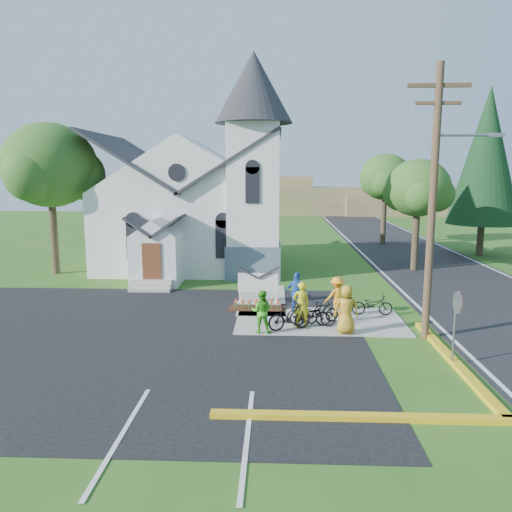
{
  "coord_description": "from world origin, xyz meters",
  "views": [
    {
      "loc": [
        -0.34,
        -19.87,
        6.19
      ],
      "look_at": [
        -1.37,
        5.0,
        2.02
      ],
      "focal_mm": 35.0,
      "sensor_mm": 36.0,
      "label": 1
    }
  ],
  "objects_px": {
    "cyclist_0": "(301,305)",
    "bike_1": "(290,316)",
    "stop_sign": "(457,312)",
    "utility_pole": "(435,195)",
    "bike_3": "(322,312)",
    "bike_2": "(309,314)",
    "bike_4": "(372,305)",
    "cyclist_1": "(261,311)",
    "cyclist_2": "(297,293)",
    "cyclist_4": "(346,309)",
    "church_sign": "(258,283)",
    "cyclist_3": "(337,296)",
    "bike_0": "(313,314)"
  },
  "relations": [
    {
      "from": "cyclist_1",
      "to": "cyclist_2",
      "type": "height_order",
      "value": "cyclist_2"
    },
    {
      "from": "utility_pole",
      "to": "bike_0",
      "type": "relative_size",
      "value": 5.35
    },
    {
      "from": "cyclist_0",
      "to": "bike_4",
      "type": "distance_m",
      "value": 3.74
    },
    {
      "from": "utility_pole",
      "to": "cyclist_2",
      "type": "height_order",
      "value": "utility_pole"
    },
    {
      "from": "bike_1",
      "to": "cyclist_4",
      "type": "xyz_separation_m",
      "value": [
        2.16,
        -0.34,
        0.41
      ]
    },
    {
      "from": "stop_sign",
      "to": "cyclist_4",
      "type": "height_order",
      "value": "stop_sign"
    },
    {
      "from": "stop_sign",
      "to": "bike_1",
      "type": "height_order",
      "value": "stop_sign"
    },
    {
      "from": "cyclist_2",
      "to": "cyclist_3",
      "type": "bearing_deg",
      "value": -168.88
    },
    {
      "from": "utility_pole",
      "to": "bike_3",
      "type": "relative_size",
      "value": 6.56
    },
    {
      "from": "utility_pole",
      "to": "bike_3",
      "type": "bearing_deg",
      "value": 156.92
    },
    {
      "from": "church_sign",
      "to": "bike_4",
      "type": "relative_size",
      "value": 1.25
    },
    {
      "from": "stop_sign",
      "to": "cyclist_0",
      "type": "height_order",
      "value": "stop_sign"
    },
    {
      "from": "stop_sign",
      "to": "cyclist_1",
      "type": "bearing_deg",
      "value": 154.67
    },
    {
      "from": "bike_1",
      "to": "cyclist_2",
      "type": "bearing_deg",
      "value": -31.86
    },
    {
      "from": "bike_4",
      "to": "bike_3",
      "type": "bearing_deg",
      "value": 120.52
    },
    {
      "from": "cyclist_2",
      "to": "utility_pole",
      "type": "bearing_deg",
      "value": 170.5
    },
    {
      "from": "cyclist_1",
      "to": "cyclist_2",
      "type": "distance_m",
      "value": 3.11
    },
    {
      "from": "cyclist_0",
      "to": "cyclist_2",
      "type": "distance_m",
      "value": 2.06
    },
    {
      "from": "utility_pole",
      "to": "bike_0",
      "type": "xyz_separation_m",
      "value": [
        -4.22,
        1.18,
        -4.86
      ]
    },
    {
      "from": "church_sign",
      "to": "bike_4",
      "type": "distance_m",
      "value": 5.39
    },
    {
      "from": "cyclist_0",
      "to": "bike_1",
      "type": "bearing_deg",
      "value": 22.98
    },
    {
      "from": "bike_3",
      "to": "bike_1",
      "type": "bearing_deg",
      "value": 102.82
    },
    {
      "from": "bike_0",
      "to": "cyclist_4",
      "type": "xyz_separation_m",
      "value": [
        1.22,
        -0.87,
        0.47
      ]
    },
    {
      "from": "cyclist_0",
      "to": "cyclist_3",
      "type": "relative_size",
      "value": 1.08
    },
    {
      "from": "stop_sign",
      "to": "cyclist_4",
      "type": "bearing_deg",
      "value": 135.65
    },
    {
      "from": "cyclist_1",
      "to": "bike_2",
      "type": "xyz_separation_m",
      "value": [
        1.89,
        1.04,
        -0.38
      ]
    },
    {
      "from": "bike_3",
      "to": "cyclist_4",
      "type": "bearing_deg",
      "value": -171.44
    },
    {
      "from": "bike_0",
      "to": "cyclist_1",
      "type": "height_order",
      "value": "cyclist_1"
    },
    {
      "from": "bike_1",
      "to": "bike_3",
      "type": "height_order",
      "value": "bike_1"
    },
    {
      "from": "church_sign",
      "to": "bike_3",
      "type": "xyz_separation_m",
      "value": [
        2.75,
        -3.08,
        -0.52
      ]
    },
    {
      "from": "cyclist_0",
      "to": "cyclist_4",
      "type": "distance_m",
      "value": 1.83
    },
    {
      "from": "cyclist_3",
      "to": "bike_4",
      "type": "bearing_deg",
      "value": 171.1
    },
    {
      "from": "utility_pole",
      "to": "bike_1",
      "type": "height_order",
      "value": "utility_pole"
    },
    {
      "from": "bike_0",
      "to": "cyclist_4",
      "type": "distance_m",
      "value": 1.57
    },
    {
      "from": "cyclist_0",
      "to": "bike_1",
      "type": "height_order",
      "value": "cyclist_0"
    },
    {
      "from": "bike_0",
      "to": "stop_sign",
      "type": "bearing_deg",
      "value": -129.13
    },
    {
      "from": "cyclist_0",
      "to": "cyclist_1",
      "type": "height_order",
      "value": "cyclist_0"
    },
    {
      "from": "stop_sign",
      "to": "cyclist_0",
      "type": "xyz_separation_m",
      "value": [
        -4.78,
        3.68,
        -0.79
      ]
    },
    {
      "from": "stop_sign",
      "to": "cyclist_0",
      "type": "bearing_deg",
      "value": 142.39
    },
    {
      "from": "utility_pole",
      "to": "stop_sign",
      "type": "height_order",
      "value": "utility_pole"
    },
    {
      "from": "stop_sign",
      "to": "utility_pole",
      "type": "bearing_deg",
      "value": 91.49
    },
    {
      "from": "church_sign",
      "to": "cyclist_1",
      "type": "xyz_separation_m",
      "value": [
        0.3,
        -4.4,
        -0.14
      ]
    },
    {
      "from": "stop_sign",
      "to": "church_sign",
      "type": "bearing_deg",
      "value": 131.88
    },
    {
      "from": "bike_2",
      "to": "stop_sign",
      "type": "bearing_deg",
      "value": -121.32
    },
    {
      "from": "cyclist_1",
      "to": "cyclist_4",
      "type": "distance_m",
      "value": 3.27
    },
    {
      "from": "church_sign",
      "to": "bike_4",
      "type": "bearing_deg",
      "value": -19.92
    },
    {
      "from": "church_sign",
      "to": "bike_3",
      "type": "bearing_deg",
      "value": -48.17
    },
    {
      "from": "utility_pole",
      "to": "cyclist_3",
      "type": "bearing_deg",
      "value": 138.97
    },
    {
      "from": "bike_1",
      "to": "bike_2",
      "type": "height_order",
      "value": "bike_1"
    },
    {
      "from": "bike_2",
      "to": "cyclist_4",
      "type": "xyz_separation_m",
      "value": [
        1.37,
        -1.04,
        0.49
      ]
    }
  ]
}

